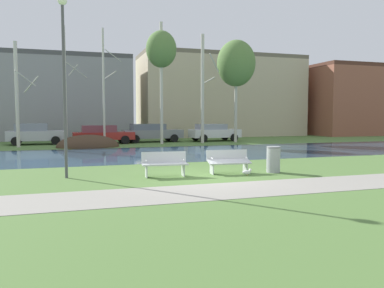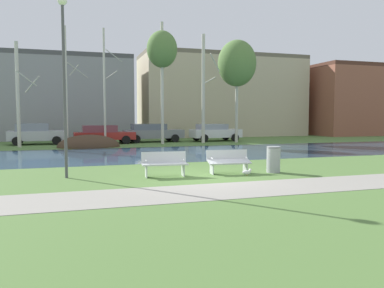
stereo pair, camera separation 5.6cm
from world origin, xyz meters
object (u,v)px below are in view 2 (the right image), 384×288
Objects in this scene: seagull at (247,172)px; parked_wagon_fourth_white at (215,132)px; streetlamp at (64,60)px; parked_sedan_second_red at (103,134)px; bench_left at (165,163)px; bench_right at (228,161)px; trash_bin at (273,159)px; parked_hatch_third_grey at (152,132)px; parked_van_nearest_silver at (36,133)px.

parked_wagon_fourth_white reaches higher than seagull.
streetlamp is at bearing -125.78° from parked_wagon_fourth_white.
parked_sedan_second_red is (2.43, 15.93, -3.28)m from streetlamp.
bench_left is at bearing -116.23° from parked_wagon_fourth_white.
bench_right is at bearing 121.91° from seagull.
parked_hatch_third_grey is at bearing 93.50° from trash_bin.
parked_hatch_third_grey is at bearing 89.35° from seagull.
parked_hatch_third_grey reaches higher than parked_wagon_fourth_white.
parked_sedan_second_red reaches higher than bench_right.
trash_bin is 0.23× the size of parked_wagon_fourth_white.
bench_left is 4.17m from trash_bin.
parked_wagon_fourth_white is at bearing 70.81° from bench_right.
parked_hatch_third_grey is (3.96, 0.74, 0.04)m from parked_sedan_second_red.
bench_left is 2.98m from seagull.
streetlamp is (-7.47, 1.04, 3.52)m from trash_bin.
bench_right is at bearing -64.95° from parked_van_nearest_silver.
parked_hatch_third_grey reaches higher than bench_left.
bench_left is 4.06× the size of seagull.
bench_right is at bearing 170.42° from trash_bin.
parked_wagon_fourth_white is (11.63, 16.15, -3.26)m from streetlamp.
parked_hatch_third_grey is 5.27m from parked_wagon_fourth_white.
parked_wagon_fourth_white is at bearing 76.39° from trash_bin.
bench_left is at bearing 176.01° from trash_bin.
streetlamp reaches higher than seagull.
parked_hatch_third_grey is (0.64, 17.42, 0.32)m from bench_right.
seagull is 0.09× the size of parked_sedan_second_red.
parked_wagon_fourth_white is at bearing -2.12° from parked_van_nearest_silver.
parked_van_nearest_silver is 0.98× the size of parked_wagon_fourth_white.
parked_sedan_second_red is 0.95× the size of parked_hatch_third_grey.
parked_hatch_third_grey reaches higher than seagull.
parked_wagon_fourth_white reaches higher than bench_left.
bench_right is 4.06× the size of seagull.
parked_van_nearest_silver is at bearing 98.14° from streetlamp.
streetlamp is at bearing -98.68° from parked_sedan_second_red.
parked_van_nearest_silver is at bearing 119.11° from trash_bin.
bench_right is at bearing -109.19° from parked_wagon_fourth_white.
parked_van_nearest_silver is at bearing -179.98° from parked_hatch_third_grey.
trash_bin is 0.16× the size of streetlamp.
parked_sedan_second_red is (-3.75, 17.37, 0.62)m from seagull.
seagull is 20.04m from parked_van_nearest_silver.
bench_left is 0.27× the size of streetlamp.
trash_bin reaches higher than bench_right.
parked_sedan_second_red is at bearing -169.38° from parked_hatch_third_grey.
parked_van_nearest_silver reaches higher than bench_left.
seagull is 0.07× the size of streetlamp.
streetlamp is at bearing -110.98° from parked_hatch_third_grey.
bench_left is 0.34× the size of parked_hatch_third_grey.
streetlamp is 1.34× the size of parked_sedan_second_red.
parked_hatch_third_grey reaches higher than trash_bin.
trash_bin is (1.72, -0.29, 0.04)m from bench_right.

